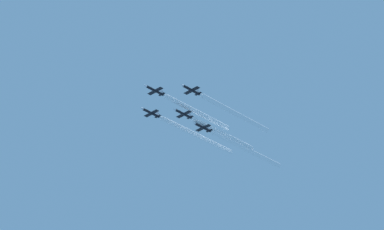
{
  "coord_description": "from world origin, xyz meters",
  "views": [
    {
      "loc": [
        -238.52,
        227.45,
        2.79
      ],
      "look_at": [
        -0.09,
        -13.96,
        199.12
      ],
      "focal_mm": 80.72,
      "sensor_mm": 36.0,
      "label": 1
    }
  ],
  "objects_px": {
    "jet_lead": "(154,90)",
    "jet_high_trail": "(202,127)",
    "jet_left_wingman": "(191,90)",
    "jet_slot": "(183,113)",
    "jet_right_wingman": "(150,113)"
  },
  "relations": [
    {
      "from": "jet_left_wingman",
      "to": "jet_high_trail",
      "type": "bearing_deg",
      "value": -57.43
    },
    {
      "from": "jet_lead",
      "to": "jet_slot",
      "type": "relative_size",
      "value": 1.0
    },
    {
      "from": "jet_lead",
      "to": "jet_slot",
      "type": "height_order",
      "value": "jet_lead"
    },
    {
      "from": "jet_lead",
      "to": "jet_high_trail",
      "type": "bearing_deg",
      "value": -91.74
    },
    {
      "from": "jet_left_wingman",
      "to": "jet_slot",
      "type": "relative_size",
      "value": 1.0
    },
    {
      "from": "jet_lead",
      "to": "jet_high_trail",
      "type": "relative_size",
      "value": 1.0
    },
    {
      "from": "jet_slot",
      "to": "jet_right_wingman",
      "type": "bearing_deg",
      "value": 33.47
    },
    {
      "from": "jet_lead",
      "to": "jet_high_trail",
      "type": "xyz_separation_m",
      "value": [
        -0.9,
        -29.47,
        -7.28
      ]
    },
    {
      "from": "jet_slot",
      "to": "jet_high_trail",
      "type": "distance_m",
      "value": 12.18
    },
    {
      "from": "jet_lead",
      "to": "jet_left_wingman",
      "type": "bearing_deg",
      "value": -149.68
    },
    {
      "from": "jet_left_wingman",
      "to": "jet_high_trail",
      "type": "xyz_separation_m",
      "value": [
        13.46,
        -21.07,
        -5.03
      ]
    },
    {
      "from": "jet_lead",
      "to": "jet_slot",
      "type": "bearing_deg",
      "value": -90.88
    },
    {
      "from": "jet_left_wingman",
      "to": "jet_right_wingman",
      "type": "xyz_separation_m",
      "value": [
        26.68,
        -0.85,
        -0.3
      ]
    },
    {
      "from": "jet_lead",
      "to": "jet_right_wingman",
      "type": "distance_m",
      "value": 15.62
    },
    {
      "from": "jet_right_wingman",
      "to": "jet_slot",
      "type": "height_order",
      "value": "jet_right_wingman"
    }
  ]
}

